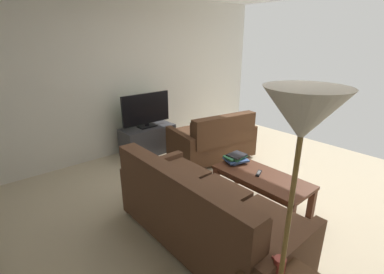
{
  "coord_description": "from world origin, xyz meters",
  "views": [
    {
      "loc": [
        -1.9,
        2.6,
        2.02
      ],
      "look_at": [
        0.48,
        0.56,
        0.89
      ],
      "focal_mm": 25.58,
      "sensor_mm": 36.0,
      "label": 1
    }
  ],
  "objects_px": {
    "loveseat_near": "(213,139)",
    "book_stack": "(236,158)",
    "tv_remote": "(259,173)",
    "coffee_mug": "(279,264)",
    "flat_tv": "(146,110)",
    "sofa_main": "(201,212)",
    "floor_lamp": "(301,134)",
    "tv_stand": "(148,140)",
    "coffee_table": "(261,180)"
  },
  "relations": [
    {
      "from": "loveseat_near",
      "to": "book_stack",
      "type": "relative_size",
      "value": 4.19
    },
    {
      "from": "tv_remote",
      "to": "coffee_mug",
      "type": "bearing_deg",
      "value": 130.7
    },
    {
      "from": "flat_tv",
      "to": "tv_remote",
      "type": "height_order",
      "value": "flat_tv"
    },
    {
      "from": "flat_tv",
      "to": "tv_remote",
      "type": "bearing_deg",
      "value": -175.76
    },
    {
      "from": "sofa_main",
      "to": "flat_tv",
      "type": "height_order",
      "value": "flat_tv"
    },
    {
      "from": "loveseat_near",
      "to": "flat_tv",
      "type": "xyz_separation_m",
      "value": [
        0.97,
        0.74,
        0.47
      ]
    },
    {
      "from": "floor_lamp",
      "to": "coffee_mug",
      "type": "xyz_separation_m",
      "value": [
        0.11,
        -0.18,
        -1.0
      ]
    },
    {
      "from": "flat_tv",
      "to": "book_stack",
      "type": "xyz_separation_m",
      "value": [
        -1.91,
        -0.23,
        -0.35
      ]
    },
    {
      "from": "loveseat_near",
      "to": "flat_tv",
      "type": "bearing_deg",
      "value": 37.44
    },
    {
      "from": "coffee_mug",
      "to": "tv_stand",
      "type": "bearing_deg",
      "value": -17.55
    },
    {
      "from": "sofa_main",
      "to": "tv_stand",
      "type": "height_order",
      "value": "sofa_main"
    },
    {
      "from": "sofa_main",
      "to": "coffee_table",
      "type": "distance_m",
      "value": 1.06
    },
    {
      "from": "sofa_main",
      "to": "tv_stand",
      "type": "relative_size",
      "value": 2.06
    },
    {
      "from": "floor_lamp",
      "to": "flat_tv",
      "type": "height_order",
      "value": "floor_lamp"
    },
    {
      "from": "tv_remote",
      "to": "floor_lamp",
      "type": "bearing_deg",
      "value": 129.62
    },
    {
      "from": "loveseat_near",
      "to": "book_stack",
      "type": "bearing_deg",
      "value": 151.6
    },
    {
      "from": "sofa_main",
      "to": "loveseat_near",
      "type": "bearing_deg",
      "value": -48.2
    },
    {
      "from": "loveseat_near",
      "to": "tv_stand",
      "type": "relative_size",
      "value": 1.53
    },
    {
      "from": "sofa_main",
      "to": "tv_stand",
      "type": "xyz_separation_m",
      "value": [
        2.42,
        -0.89,
        -0.13
      ]
    },
    {
      "from": "sofa_main",
      "to": "coffee_table",
      "type": "bearing_deg",
      "value": -88.1
    },
    {
      "from": "tv_stand",
      "to": "coffee_mug",
      "type": "distance_m",
      "value": 3.59
    },
    {
      "from": "coffee_mug",
      "to": "tv_remote",
      "type": "height_order",
      "value": "coffee_mug"
    },
    {
      "from": "tv_stand",
      "to": "loveseat_near",
      "type": "bearing_deg",
      "value": -142.59
    },
    {
      "from": "flat_tv",
      "to": "tv_remote",
      "type": "relative_size",
      "value": 5.73
    },
    {
      "from": "book_stack",
      "to": "flat_tv",
      "type": "bearing_deg",
      "value": 6.77
    },
    {
      "from": "tv_stand",
      "to": "flat_tv",
      "type": "bearing_deg",
      "value": 139.86
    },
    {
      "from": "floor_lamp",
      "to": "tv_remote",
      "type": "height_order",
      "value": "floor_lamp"
    },
    {
      "from": "loveseat_near",
      "to": "tv_remote",
      "type": "bearing_deg",
      "value": 157.51
    },
    {
      "from": "coffee_table",
      "to": "floor_lamp",
      "type": "relative_size",
      "value": 0.66
    },
    {
      "from": "tv_stand",
      "to": "tv_remote",
      "type": "xyz_separation_m",
      "value": [
        -2.33,
        -0.17,
        0.17
      ]
    },
    {
      "from": "flat_tv",
      "to": "floor_lamp",
      "type": "bearing_deg",
      "value": 160.32
    },
    {
      "from": "tv_stand",
      "to": "flat_tv",
      "type": "distance_m",
      "value": 0.57
    },
    {
      "from": "coffee_table",
      "to": "coffee_mug",
      "type": "distance_m",
      "value": 1.64
    },
    {
      "from": "flat_tv",
      "to": "book_stack",
      "type": "distance_m",
      "value": 1.96
    },
    {
      "from": "tv_stand",
      "to": "flat_tv",
      "type": "height_order",
      "value": "flat_tv"
    },
    {
      "from": "loveseat_near",
      "to": "coffee_mug",
      "type": "xyz_separation_m",
      "value": [
        -2.44,
        1.82,
        0.23
      ]
    },
    {
      "from": "sofa_main",
      "to": "flat_tv",
      "type": "bearing_deg",
      "value": -20.1
    },
    {
      "from": "loveseat_near",
      "to": "coffee_table",
      "type": "xyz_separation_m",
      "value": [
        -1.42,
        0.57,
        -0.01
      ]
    },
    {
      "from": "coffee_mug",
      "to": "sofa_main",
      "type": "bearing_deg",
      "value": -11.03
    },
    {
      "from": "sofa_main",
      "to": "coffee_mug",
      "type": "relative_size",
      "value": 19.56
    },
    {
      "from": "sofa_main",
      "to": "book_stack",
      "type": "distance_m",
      "value": 1.22
    },
    {
      "from": "coffee_table",
      "to": "flat_tv",
      "type": "xyz_separation_m",
      "value": [
        2.38,
        0.17,
        0.47
      ]
    },
    {
      "from": "coffee_table",
      "to": "tv_stand",
      "type": "xyz_separation_m",
      "value": [
        2.38,
        0.17,
        -0.1
      ]
    },
    {
      "from": "flat_tv",
      "to": "tv_remote",
      "type": "distance_m",
      "value": 2.37
    },
    {
      "from": "coffee_table",
      "to": "tv_stand",
      "type": "distance_m",
      "value": 2.39
    },
    {
      "from": "tv_stand",
      "to": "book_stack",
      "type": "xyz_separation_m",
      "value": [
        -1.91,
        -0.23,
        0.22
      ]
    },
    {
      "from": "floor_lamp",
      "to": "book_stack",
      "type": "bearing_deg",
      "value": -42.78
    },
    {
      "from": "flat_tv",
      "to": "book_stack",
      "type": "height_order",
      "value": "flat_tv"
    },
    {
      "from": "floor_lamp",
      "to": "sofa_main",
      "type": "bearing_deg",
      "value": -18.73
    },
    {
      "from": "coffee_table",
      "to": "book_stack",
      "type": "relative_size",
      "value": 3.39
    }
  ]
}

